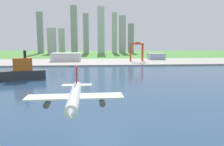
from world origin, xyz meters
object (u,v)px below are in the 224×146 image
airplane_landing (75,97)px  warehouse_main (66,57)px  port_crane_red (137,47)px  warehouse_annex (156,56)px  container_barge (20,72)px

airplane_landing → warehouse_main: (-53.74, 421.71, -17.50)m
port_crane_red → warehouse_main: bearing=171.6°
warehouse_main → warehouse_annex: (202.75, 26.14, -1.56)m
airplane_landing → warehouse_annex: (149.00, 447.85, -19.06)m
container_barge → warehouse_annex: size_ratio=1.64×
warehouse_main → warehouse_annex: warehouse_main is taller
port_crane_red → warehouse_main: (-148.23, 22.02, -20.86)m
container_barge → port_crane_red: 266.35m
airplane_landing → container_barge: 217.41m
airplane_landing → container_barge: size_ratio=0.63×
warehouse_main → port_crane_red: bearing=-8.4°
container_barge → warehouse_main: 222.65m
warehouse_main → container_barge: bearing=-97.1°
warehouse_annex → port_crane_red: bearing=-138.5°
port_crane_red → warehouse_main: size_ratio=0.64×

